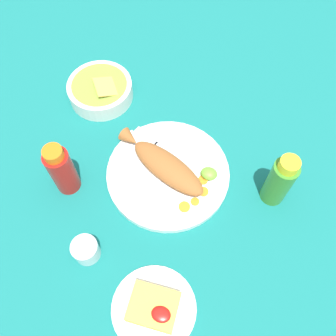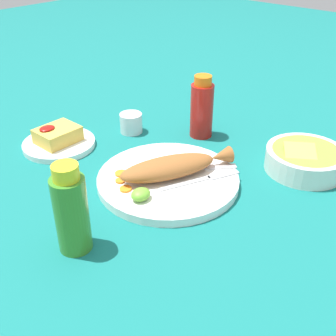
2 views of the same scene
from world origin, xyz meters
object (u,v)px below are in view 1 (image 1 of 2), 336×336
object	(u,v)px
main_plate	(168,174)
fork_far	(160,145)
fork_near	(144,154)
side_plate_fries	(154,309)
hot_sauce_bottle_green	(280,181)
hot_sauce_bottle_red	(62,170)
salt_cup	(86,250)
guacamole_bowl	(100,90)
fried_fish	(164,165)

from	to	relation	value
main_plate	fork_far	bearing A→B (deg)	120.46
fork_near	fork_far	size ratio (longest dim) A/B	0.82
side_plate_fries	hot_sauce_bottle_green	bearing A→B (deg)	58.39
hot_sauce_bottle_red	side_plate_fries	xyz separation A→B (m)	(0.28, -0.22, -0.07)
salt_cup	guacamole_bowl	world-z (taller)	guacamole_bowl
main_plate	hot_sauce_bottle_red	world-z (taller)	hot_sauce_bottle_red
fork_near	salt_cup	world-z (taller)	salt_cup
main_plate	fork_far	xyz separation A→B (m)	(-0.04, 0.07, 0.01)
fork_near	salt_cup	distance (m)	0.27
fried_fish	guacamole_bowl	world-z (taller)	guacamole_bowl
fried_fish	fork_near	size ratio (longest dim) A/B	1.75
fork_far	guacamole_bowl	bearing A→B (deg)	-7.06
fork_far	guacamole_bowl	size ratio (longest dim) A/B	1.00
hot_sauce_bottle_green	salt_cup	bearing A→B (deg)	-146.30
fried_fish	hot_sauce_bottle_green	world-z (taller)	hot_sauce_bottle_green
fork_near	hot_sauce_bottle_green	bearing A→B (deg)	-139.55
salt_cup	side_plate_fries	size ratio (longest dim) A/B	0.33
fork_far	side_plate_fries	xyz separation A→B (m)	(0.09, -0.38, -0.01)
hot_sauce_bottle_green	side_plate_fries	xyz separation A→B (m)	(-0.20, -0.32, -0.07)
fork_near	fork_far	bearing A→B (deg)	-87.13
hot_sauce_bottle_red	side_plate_fries	size ratio (longest dim) A/B	0.91
fried_fish	side_plate_fries	world-z (taller)	fried_fish
side_plate_fries	guacamole_bowl	world-z (taller)	guacamole_bowl
hot_sauce_bottle_red	salt_cup	xyz separation A→B (m)	(0.11, -0.15, -0.05)
salt_cup	guacamole_bowl	size ratio (longest dim) A/B	0.33
main_plate	hot_sauce_bottle_red	xyz separation A→B (m)	(-0.23, -0.09, 0.07)
fork_near	salt_cup	size ratio (longest dim) A/B	2.47
guacamole_bowl	hot_sauce_bottle_red	bearing A→B (deg)	-86.44
side_plate_fries	main_plate	bearing A→B (deg)	100.05
hot_sauce_bottle_green	guacamole_bowl	xyz separation A→B (m)	(-0.50, 0.18, -0.05)
salt_cup	guacamole_bowl	xyz separation A→B (m)	(-0.12, 0.43, 0.01)
fork_near	side_plate_fries	distance (m)	0.36
fried_fish	hot_sauce_bottle_red	world-z (taller)	hot_sauce_bottle_red
fork_near	guacamole_bowl	bearing A→B (deg)	0.96
hot_sauce_bottle_red	main_plate	bearing A→B (deg)	21.19
main_plate	fried_fish	bearing A→B (deg)	154.10
fork_far	guacamole_bowl	world-z (taller)	guacamole_bowl
fried_fish	side_plate_fries	xyz separation A→B (m)	(0.07, -0.32, -0.03)
fried_fish	hot_sauce_bottle_red	bearing A→B (deg)	-130.76
main_plate	salt_cup	xyz separation A→B (m)	(-0.12, -0.24, 0.01)
main_plate	guacamole_bowl	distance (m)	0.31
fork_near	hot_sauce_bottle_red	distance (m)	0.20
fork_near	fork_far	distance (m)	0.05
fork_far	fried_fish	bearing A→B (deg)	138.97
hot_sauce_bottle_green	hot_sauce_bottle_red	bearing A→B (deg)	-168.03
fork_far	main_plate	bearing A→B (deg)	144.58
hot_sauce_bottle_green	side_plate_fries	world-z (taller)	hot_sauce_bottle_green
fork_near	hot_sauce_bottle_red	xyz separation A→B (m)	(-0.16, -0.12, 0.06)
fork_far	hot_sauce_bottle_green	world-z (taller)	hot_sauce_bottle_green
fork_near	main_plate	bearing A→B (deg)	-160.67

